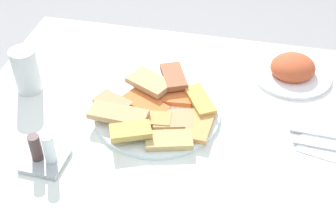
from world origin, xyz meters
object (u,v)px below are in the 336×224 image
Objects in this scene: soda_can at (26,71)px; spoon at (329,146)px; salad_plate_greens at (293,70)px; paper_napkin at (329,141)px; condiment_caddy at (44,155)px; pide_platter at (157,110)px; dining_table at (175,153)px; fork at (329,135)px.

spoon is at bearing 176.18° from soda_can.
spoon is (-0.09, 0.26, -0.01)m from salad_plate_greens.
paper_napkin is 1.34× the size of condiment_caddy.
spoon is at bearing 109.25° from salad_plate_greens.
paper_napkin is 0.76× the size of spoon.
salad_plate_greens reaches higher than spoon.
soda_can is at bearing -58.37° from condiment_caddy.
pide_platter is 2.64× the size of paper_napkin.
dining_table is 3.16× the size of pide_platter.
salad_plate_greens reaches higher than dining_table.
condiment_caddy is (0.62, 0.21, 0.02)m from paper_napkin.
salad_plate_greens is 1.73× the size of paper_napkin.
condiment_caddy is (0.20, 0.21, 0.01)m from pide_platter.
spoon is 0.65m from condiment_caddy.
pide_platter is 2.00× the size of spoon.
condiment_caddy reaches higher than paper_napkin.
salad_plate_greens is at bearing -69.45° from paper_napkin.
dining_table is 0.37m from paper_napkin.
salad_plate_greens is 0.28m from spoon.
fork is 1.95× the size of condiment_caddy.
pide_platter is at bearing 175.45° from soda_can.
fork is at bearing 112.02° from salad_plate_greens.
fork reaches higher than dining_table.
condiment_caddy reaches higher than fork.
fork and spoon have the same top height.
spoon is at bearing 93.06° from fork.
condiment_caddy reaches higher than salad_plate_greens.
paper_napkin is 0.02m from fork.
condiment_caddy reaches higher than pide_platter.
pide_platter is at bearing 4.84° from fork.
paper_napkin is (-0.41, 0.01, -0.01)m from pide_platter.
fork is at bearing 178.87° from soda_can.
spoon is at bearing 176.80° from pide_platter.
soda_can reaches higher than pide_platter.
dining_table is 0.38m from fork.
pide_platter is 2.71× the size of soda_can.
salad_plate_greens is 1.18× the size of fork.
soda_can is at bearing -4.55° from pide_platter.
paper_napkin is at bearing 179.29° from pide_platter.
soda_can reaches higher than condiment_caddy.
salad_plate_greens is 0.25m from fork.
soda_can is (0.67, 0.21, 0.04)m from salad_plate_greens.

